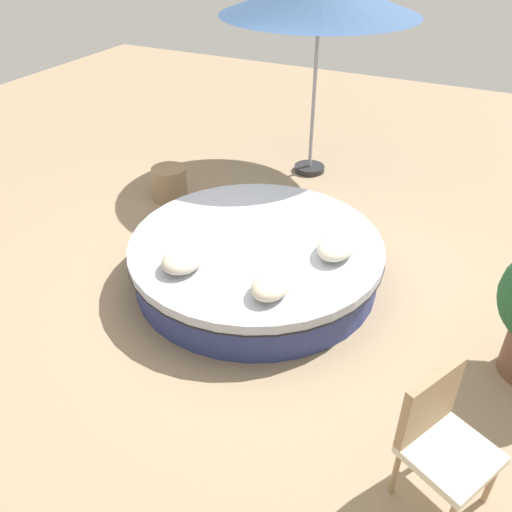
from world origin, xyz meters
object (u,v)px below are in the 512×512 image
(throw_pillow_0, at_px, (183,260))
(throw_pillow_1, at_px, (271,285))
(side_table, at_px, (170,184))
(patio_chair, at_px, (440,433))
(throw_pillow_2, at_px, (337,245))
(round_bed, at_px, (256,259))

(throw_pillow_0, xyz_separation_m, throw_pillow_1, (0.02, -0.90, 0.00))
(side_table, bearing_deg, patio_chair, -124.79)
(throw_pillow_1, xyz_separation_m, side_table, (1.78, 2.29, -0.33))
(throw_pillow_2, xyz_separation_m, patio_chair, (-1.77, -1.29, 0.01))
(throw_pillow_2, relative_size, patio_chair, 0.56)
(round_bed, distance_m, patio_chair, 2.67)
(round_bed, relative_size, throw_pillow_2, 4.71)
(throw_pillow_0, height_order, patio_chair, patio_chair)
(throw_pillow_1, relative_size, side_table, 1.03)
(round_bed, height_order, side_table, round_bed)
(round_bed, xyz_separation_m, patio_chair, (-1.62, -2.09, 0.32))
(round_bed, relative_size, throw_pillow_1, 5.61)
(throw_pillow_1, bearing_deg, patio_chair, -120.08)
(round_bed, xyz_separation_m, throw_pillow_1, (-0.70, -0.49, 0.31))
(throw_pillow_1, xyz_separation_m, patio_chair, (-0.93, -1.60, 0.01))
(patio_chair, bearing_deg, throw_pillow_1, -93.34)
(patio_chair, bearing_deg, throw_pillow_0, -83.24)
(throw_pillow_0, bearing_deg, throw_pillow_1, -88.94)
(throw_pillow_2, relative_size, side_table, 1.22)
(throw_pillow_0, bearing_deg, side_table, 37.73)
(throw_pillow_1, distance_m, patio_chair, 1.85)
(round_bed, height_order, patio_chair, patio_chair)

